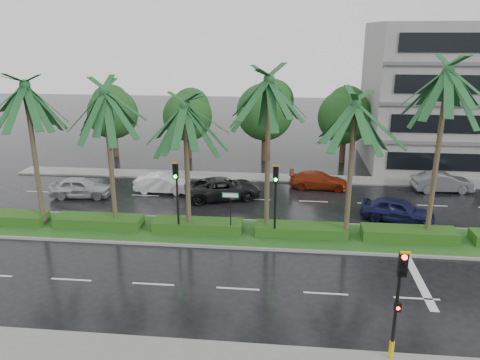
# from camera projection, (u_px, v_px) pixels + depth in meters

# --- Properties ---
(ground) EXTENTS (120.00, 120.00, 0.00)m
(ground) POSITION_uv_depth(u_px,v_px,m) (247.00, 242.00, 26.26)
(ground) COLOR black
(ground) RESTS_ON ground
(far_sidewalk) EXTENTS (40.00, 2.00, 0.12)m
(far_sidewalk) POSITION_uv_depth(u_px,v_px,m) (260.00, 177.00, 37.61)
(far_sidewalk) COLOR slate
(far_sidewalk) RESTS_ON ground
(median) EXTENTS (36.00, 4.00, 0.15)m
(median) POSITION_uv_depth(u_px,v_px,m) (249.00, 234.00, 27.19)
(median) COLOR gray
(median) RESTS_ON ground
(hedge) EXTENTS (35.20, 1.40, 0.60)m
(hedge) POSITION_uv_depth(u_px,v_px,m) (249.00, 228.00, 27.07)
(hedge) COLOR #224914
(hedge) RESTS_ON median
(lane_markings) EXTENTS (34.00, 13.06, 0.01)m
(lane_markings) POSITION_uv_depth(u_px,v_px,m) (302.00, 248.00, 25.56)
(lane_markings) COLOR silver
(lane_markings) RESTS_ON ground
(palm_row) EXTENTS (26.30, 4.20, 10.15)m
(palm_row) POSITION_uv_depth(u_px,v_px,m) (227.00, 101.00, 24.98)
(palm_row) COLOR #473729
(palm_row) RESTS_ON median
(signal_near) EXTENTS (0.34, 0.45, 4.36)m
(signal_near) POSITION_uv_depth(u_px,v_px,m) (398.00, 301.00, 16.02)
(signal_near) COLOR black
(signal_near) RESTS_ON near_sidewalk
(signal_median_left) EXTENTS (0.34, 0.42, 4.36)m
(signal_median_left) POSITION_uv_depth(u_px,v_px,m) (177.00, 188.00, 26.02)
(signal_median_left) COLOR black
(signal_median_left) RESTS_ON median
(signal_median_right) EXTENTS (0.34, 0.42, 4.36)m
(signal_median_right) POSITION_uv_depth(u_px,v_px,m) (275.00, 191.00, 25.48)
(signal_median_right) COLOR black
(signal_median_right) RESTS_ON median
(street_sign) EXTENTS (0.95, 0.09, 2.60)m
(street_sign) POSITION_uv_depth(u_px,v_px,m) (231.00, 203.00, 26.17)
(street_sign) COLOR black
(street_sign) RESTS_ON median
(bg_trees) EXTENTS (32.81, 5.07, 7.32)m
(bg_trees) POSITION_uv_depth(u_px,v_px,m) (274.00, 112.00, 41.47)
(bg_trees) COLOR #342517
(bg_trees) RESTS_ON ground
(building) EXTENTS (16.00, 10.00, 12.00)m
(building) POSITION_uv_depth(u_px,v_px,m) (465.00, 96.00, 39.81)
(building) COLOR gray
(building) RESTS_ON ground
(car_silver) EXTENTS (2.06, 4.38, 1.45)m
(car_silver) POSITION_uv_depth(u_px,v_px,m) (81.00, 187.00, 33.16)
(car_silver) COLOR #B2B4BB
(car_silver) RESTS_ON ground
(car_white) EXTENTS (1.54, 4.14, 1.35)m
(car_white) POSITION_uv_depth(u_px,v_px,m) (163.00, 183.00, 34.15)
(car_white) COLOR white
(car_white) RESTS_ON ground
(car_darkgrey) EXTENTS (4.02, 5.87, 1.49)m
(car_darkgrey) POSITION_uv_depth(u_px,v_px,m) (223.00, 188.00, 32.89)
(car_darkgrey) COLOR black
(car_darkgrey) RESTS_ON ground
(car_red) EXTENTS (1.97, 4.47, 1.28)m
(car_red) POSITION_uv_depth(u_px,v_px,m) (319.00, 180.00, 35.05)
(car_red) COLOR maroon
(car_red) RESTS_ON ground
(car_blue) EXTENTS (3.10, 4.73, 1.50)m
(car_blue) POSITION_uv_depth(u_px,v_px,m) (398.00, 210.00, 28.94)
(car_blue) COLOR #181B48
(car_blue) RESTS_ON ground
(car_grey) EXTENTS (1.85, 4.42, 1.42)m
(car_grey) POSITION_uv_depth(u_px,v_px,m) (442.00, 182.00, 34.32)
(car_grey) COLOR #595C5F
(car_grey) RESTS_ON ground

